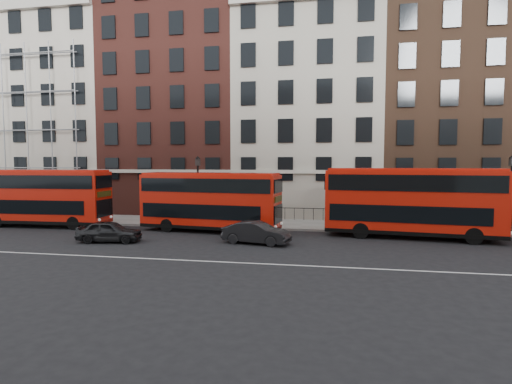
% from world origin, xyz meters
% --- Properties ---
extents(ground, '(120.00, 120.00, 0.00)m').
position_xyz_m(ground, '(0.00, 0.00, 0.00)').
color(ground, black).
rests_on(ground, ground).
extents(pavement, '(80.00, 5.00, 0.15)m').
position_xyz_m(pavement, '(0.00, 10.50, 0.07)').
color(pavement, gray).
rests_on(pavement, ground).
extents(kerb, '(80.00, 0.30, 0.16)m').
position_xyz_m(kerb, '(0.00, 8.00, 0.08)').
color(kerb, gray).
rests_on(kerb, ground).
extents(road_centre_line, '(70.00, 0.12, 0.01)m').
position_xyz_m(road_centre_line, '(0.00, -2.00, 0.01)').
color(road_centre_line, white).
rests_on(road_centre_line, ground).
extents(building_terrace, '(64.00, 11.95, 22.00)m').
position_xyz_m(building_terrace, '(-0.31, 17.88, 10.24)').
color(building_terrace, beige).
rests_on(building_terrace, ground).
extents(bus_a, '(10.56, 2.88, 4.40)m').
position_xyz_m(bus_a, '(-19.90, 6.46, 2.36)').
color(bus_a, red).
rests_on(bus_a, ground).
extents(bus_b, '(10.27, 3.61, 4.22)m').
position_xyz_m(bus_b, '(-6.34, 6.47, 2.27)').
color(bus_b, red).
rests_on(bus_b, ground).
extents(bus_c, '(11.11, 3.93, 4.57)m').
position_xyz_m(bus_c, '(7.29, 6.47, 2.45)').
color(bus_c, red).
rests_on(bus_c, ground).
extents(car_rear, '(4.09, 2.14, 1.33)m').
position_xyz_m(car_rear, '(-11.34, 1.69, 0.66)').
color(car_rear, black).
rests_on(car_rear, ground).
extents(car_front, '(4.32, 2.22, 1.36)m').
position_xyz_m(car_front, '(-2.27, 2.82, 0.68)').
color(car_front, black).
rests_on(car_front, ground).
extents(lamp_post_left, '(0.44, 0.44, 5.33)m').
position_xyz_m(lamp_post_left, '(-7.99, 8.86, 3.08)').
color(lamp_post_left, black).
rests_on(lamp_post_left, pavement).
extents(lamp_post_right, '(0.44, 0.44, 5.33)m').
position_xyz_m(lamp_post_right, '(14.21, 8.87, 3.08)').
color(lamp_post_right, black).
rests_on(lamp_post_right, pavement).
extents(iron_railings, '(6.60, 0.06, 1.00)m').
position_xyz_m(iron_railings, '(0.00, 12.70, 0.65)').
color(iron_railings, black).
rests_on(iron_railings, pavement).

